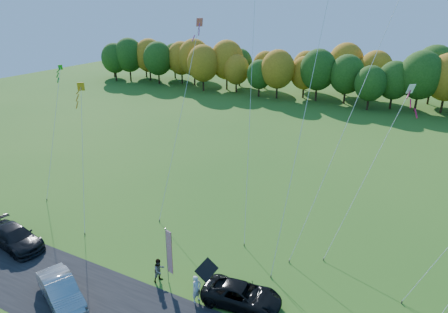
% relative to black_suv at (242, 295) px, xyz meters
% --- Properties ---
extents(ground, '(160.00, 160.00, 0.00)m').
position_rel_black_suv_xyz_m(ground, '(-4.29, -0.23, -0.68)').
color(ground, '#275C18').
extents(tree_line, '(116.00, 12.00, 10.00)m').
position_rel_black_suv_xyz_m(tree_line, '(-4.29, 54.77, -0.68)').
color(tree_line, '#1E4711').
rests_on(tree_line, ground).
extents(black_suv, '(5.14, 2.81, 1.37)m').
position_rel_black_suv_xyz_m(black_suv, '(0.00, 0.00, 0.00)').
color(black_suv, black).
rests_on(black_suv, ground).
extents(silver_sedan, '(5.13, 3.52, 1.60)m').
position_rel_black_suv_xyz_m(silver_sedan, '(-9.97, -5.01, 0.12)').
color(silver_sedan, '#9C9BA0').
rests_on(silver_sedan, ground).
extents(dark_truck_a, '(5.70, 2.97, 1.58)m').
position_rel_black_suv_xyz_m(dark_truck_a, '(-17.87, -2.41, 0.11)').
color(dark_truck_a, black).
rests_on(dark_truck_a, ground).
extents(person_tailgate_a, '(0.59, 0.75, 1.83)m').
position_rel_black_suv_xyz_m(person_tailgate_a, '(-2.59, -1.06, 0.23)').
color(person_tailgate_a, silver).
rests_on(person_tailgate_a, ground).
extents(person_tailgate_b, '(0.86, 0.98, 1.69)m').
position_rel_black_suv_xyz_m(person_tailgate_b, '(-5.78, -0.58, 0.16)').
color(person_tailgate_b, gray).
rests_on(person_tailgate_b, ground).
extents(feather_flag, '(0.54, 0.19, 4.16)m').
position_rel_black_suv_xyz_m(feather_flag, '(-4.96, -0.50, 1.86)').
color(feather_flag, '#999999').
rests_on(feather_flag, ground).
extents(kite_delta_blue, '(5.83, 11.76, 25.36)m').
position_rel_black_suv_xyz_m(kite_delta_blue, '(-4.66, 11.09, 11.48)').
color(kite_delta_blue, '#4C3F33').
rests_on(kite_delta_blue, ground).
extents(kite_parafoil_orange, '(8.89, 12.68, 30.44)m').
position_rel_black_suv_xyz_m(kite_parafoil_orange, '(4.63, 11.36, 14.30)').
color(kite_parafoil_orange, '#4C3F33').
rests_on(kite_parafoil_orange, ground).
extents(kite_delta_red, '(2.63, 10.38, 23.05)m').
position_rel_black_suv_xyz_m(kite_delta_red, '(0.89, 8.59, 12.21)').
color(kite_delta_red, '#4C3F33').
rests_on(kite_delta_red, ground).
extents(kite_diamond_yellow, '(4.43, 5.65, 11.43)m').
position_rel_black_suv_xyz_m(kite_diamond_yellow, '(-16.31, 3.65, 4.77)').
color(kite_diamond_yellow, '#4C3F33').
rests_on(kite_diamond_yellow, ground).
extents(kite_diamond_green, '(3.10, 6.44, 11.85)m').
position_rel_black_suv_xyz_m(kite_diamond_green, '(-23.31, 6.76, 5.10)').
color(kite_diamond_green, '#4C3F33').
rests_on(kite_diamond_green, ground).
extents(kite_diamond_white, '(4.07, 8.08, 12.14)m').
position_rel_black_suv_xyz_m(kite_diamond_white, '(5.05, 10.48, 5.15)').
color(kite_diamond_white, '#4C3F33').
rests_on(kite_diamond_white, ground).
extents(kite_diamond_pink, '(1.21, 8.21, 16.42)m').
position_rel_black_suv_xyz_m(kite_diamond_pink, '(-10.52, 9.63, 7.73)').
color(kite_diamond_pink, '#4C3F33').
rests_on(kite_diamond_pink, ground).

